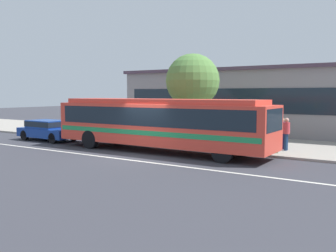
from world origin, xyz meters
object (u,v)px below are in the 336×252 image
at_px(pedestrian_waiting_near_sign, 276,134).
at_px(street_tree_near_stop, 193,81).
at_px(transit_bus, 159,121).
at_px(pedestrian_walking_along_curb, 286,131).
at_px(bus_stop_sign, 263,122).
at_px(pedestrian_standing_by_tree, 283,131).
at_px(sedan_behind_bus, 48,129).

distance_m(pedestrian_waiting_near_sign, street_tree_near_stop, 6.30).
bearing_deg(transit_bus, pedestrian_walking_along_curb, 30.27).
bearing_deg(bus_stop_sign, pedestrian_waiting_near_sign, 6.18).
height_order(pedestrian_waiting_near_sign, street_tree_near_stop, street_tree_near_stop).
bearing_deg(bus_stop_sign, pedestrian_standing_by_tree, 71.61).
distance_m(pedestrian_walking_along_curb, bus_stop_sign, 1.56).
bearing_deg(street_tree_near_stop, bus_stop_sign, -18.67).
relative_size(pedestrian_standing_by_tree, street_tree_near_stop, 0.31).
bearing_deg(sedan_behind_bus, street_tree_near_stop, 23.25).
distance_m(sedan_behind_bus, pedestrian_standing_by_tree, 14.35).
bearing_deg(pedestrian_standing_by_tree, pedestrian_walking_along_curb, -47.70).
xyz_separation_m(pedestrian_waiting_near_sign, pedestrian_walking_along_curb, (0.18, 1.17, 0.02)).
bearing_deg(bus_stop_sign, sedan_behind_bus, -171.45).
relative_size(bus_stop_sign, street_tree_near_stop, 0.45).
xyz_separation_m(pedestrian_walking_along_curb, bus_stop_sign, (-0.79, -1.24, 0.53)).
relative_size(transit_bus, bus_stop_sign, 5.13).
height_order(transit_bus, pedestrian_waiting_near_sign, transit_bus).
xyz_separation_m(transit_bus, bus_stop_sign, (4.76, 2.00, 0.03)).
relative_size(sedan_behind_bus, pedestrian_standing_by_tree, 2.67).
distance_m(pedestrian_waiting_near_sign, pedestrian_walking_along_curb, 1.18).
relative_size(pedestrian_waiting_near_sign, pedestrian_standing_by_tree, 1.02).
distance_m(transit_bus, pedestrian_waiting_near_sign, 5.78).
bearing_deg(sedan_behind_bus, pedestrian_standing_by_tree, 14.37).
height_order(sedan_behind_bus, pedestrian_waiting_near_sign, pedestrian_waiting_near_sign).
bearing_deg(pedestrian_waiting_near_sign, pedestrian_standing_by_tree, 94.04).
distance_m(transit_bus, street_tree_near_stop, 4.23).
bearing_deg(pedestrian_waiting_near_sign, pedestrian_walking_along_curb, 81.49).
bearing_deg(pedestrian_standing_by_tree, pedestrian_waiting_near_sign, -85.96).
xyz_separation_m(sedan_behind_bus, bus_stop_sign, (13.38, 2.01, 0.89)).
bearing_deg(pedestrian_waiting_near_sign, transit_bus, -158.96).
height_order(bus_stop_sign, street_tree_near_stop, street_tree_near_stop).
distance_m(sedan_behind_bus, bus_stop_sign, 13.56).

